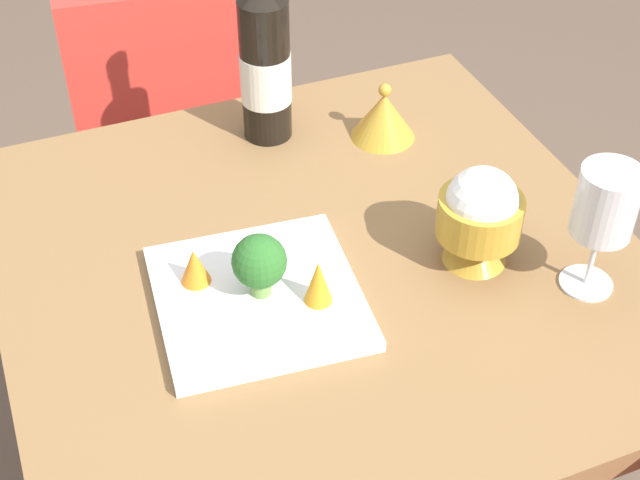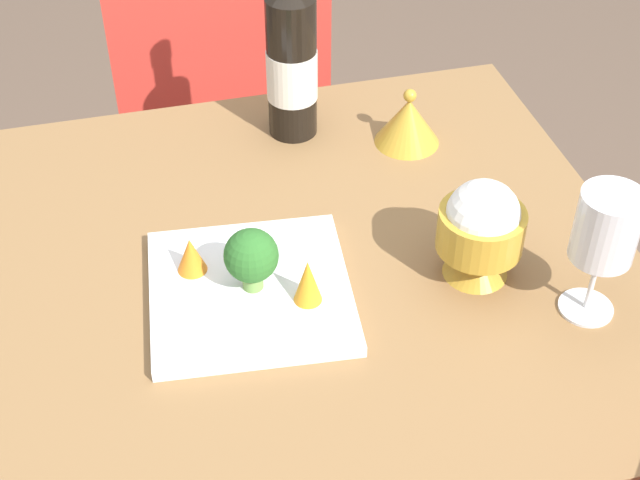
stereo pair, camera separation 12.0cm
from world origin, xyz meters
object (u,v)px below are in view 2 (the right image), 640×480
wine_glass (606,230)px  rice_bowl_lid (408,121)px  broccoli_floret (251,257)px  rice_bowl (481,229)px  carrot_garnish_left (308,281)px  serving_plate (250,291)px  wine_bottle (292,58)px  chair_near_window (226,115)px  carrot_garnish_right (191,257)px

wine_glass → rice_bowl_lid: wine_glass is taller
wine_glass → broccoli_floret: 0.42m
rice_bowl → rice_bowl_lid: (-0.01, -0.30, -0.04)m
broccoli_floret → carrot_garnish_left: broccoli_floret is taller
serving_plate → broccoli_floret: broccoli_floret is taller
wine_bottle → wine_glass: (-0.26, 0.47, 0.00)m
wine_bottle → broccoli_floret: size_ratio=3.77×
rice_bowl_lid → serving_plate: size_ratio=0.37×
rice_bowl → serving_plate: 0.30m
chair_near_window → broccoli_floret: 0.80m
serving_plate → carrot_garnish_right: 0.09m
carrot_garnish_right → rice_bowl_lid: bearing=-147.6°
wine_glass → rice_bowl_lid: (0.10, -0.40, -0.09)m
chair_near_window → wine_glass: size_ratio=4.75×
carrot_garnish_left → wine_bottle: bearing=-100.4°
carrot_garnish_left → carrot_garnish_right: size_ratio=1.24×
chair_near_window → carrot_garnish_right: 0.76m
serving_plate → wine_bottle: bearing=-111.3°
wine_bottle → rice_bowl: size_ratio=2.28×
chair_near_window → rice_bowl_lid: chair_near_window is taller
wine_glass → serving_plate: (0.40, -0.13, -0.12)m
chair_near_window → wine_bottle: bearing=-76.3°
chair_near_window → rice_bowl_lid: bearing=-59.3°
serving_plate → carrot_garnish_left: 0.09m
wine_bottle → wine_glass: 0.54m
rice_bowl → rice_bowl_lid: size_ratio=1.42×
rice_bowl_lid → carrot_garnish_left: bearing=53.5°
wine_bottle → rice_bowl: (-0.15, 0.38, -0.05)m
broccoli_floret → carrot_garnish_right: 0.09m
wine_bottle → serving_plate: bearing=68.7°
rice_bowl_lid → serving_plate: rice_bowl_lid is taller
wine_glass → carrot_garnish_left: (0.33, -0.09, -0.08)m
wine_glass → carrot_garnish_left: size_ratio=2.87×
wine_glass → serving_plate: wine_glass is taller
rice_bowl → serving_plate: rice_bowl is taller
serving_plate → carrot_garnish_right: (0.07, -0.04, 0.03)m
wine_glass → rice_bowl: 0.16m
wine_bottle → carrot_garnish_right: (0.20, 0.30, -0.09)m
chair_near_window → serving_plate: bearing=-90.2°
rice_bowl_lid → carrot_garnish_right: size_ratio=1.98×
rice_bowl → broccoli_floret: 0.29m
chair_near_window → wine_bottle: 0.52m
chair_near_window → carrot_garnish_left: chair_near_window is taller
carrot_garnish_right → chair_near_window: bearing=-102.0°
carrot_garnish_right → serving_plate: bearing=145.3°
chair_near_window → carrot_garnish_right: (0.15, 0.70, 0.25)m
serving_plate → carrot_garnish_right: bearing=-34.7°
wine_bottle → carrot_garnish_left: size_ratio=5.18×
rice_bowl → carrot_garnish_left: rice_bowl is taller
chair_near_window → rice_bowl: 0.85m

